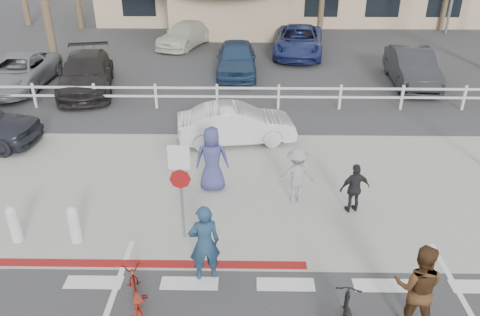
{
  "coord_description": "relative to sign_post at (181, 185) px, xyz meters",
  "views": [
    {
      "loc": [
        -0.83,
        -6.78,
        6.83
      ],
      "look_at": [
        -0.99,
        3.41,
        1.5
      ],
      "focal_mm": 35.0,
      "sensor_mm": 36.0,
      "label": 1
    }
  ],
  "objects": [
    {
      "name": "ground",
      "position": [
        2.3,
        -2.2,
        -1.45
      ],
      "size": [
        140.0,
        140.0,
        0.0
      ],
      "primitive_type": "plane",
      "color": "#333335"
    },
    {
      "name": "sidewalk_plaza",
      "position": [
        2.3,
        2.3,
        -1.44
      ],
      "size": [
        22.0,
        7.0,
        0.01
      ],
      "primitive_type": "cube",
      "color": "gray",
      "rests_on": "ground"
    },
    {
      "name": "cross_street",
      "position": [
        2.3,
        6.3,
        -1.45
      ],
      "size": [
        40.0,
        5.0,
        0.01
      ],
      "primitive_type": "cube",
      "color": "#333335",
      "rests_on": "ground"
    },
    {
      "name": "parking_lot",
      "position": [
        2.3,
        15.8,
        -1.45
      ],
      "size": [
        50.0,
        16.0,
        0.01
      ],
      "primitive_type": "cube",
      "color": "#333335",
      "rests_on": "ground"
    },
    {
      "name": "curb_red",
      "position": [
        -0.7,
        -1.0,
        -1.44
      ],
      "size": [
        7.0,
        0.25,
        0.02
      ],
      "primitive_type": "cube",
      "color": "maroon",
      "rests_on": "ground"
    },
    {
      "name": "rail_fence",
      "position": [
        2.8,
        8.3,
        -0.95
      ],
      "size": [
        29.4,
        0.16,
        1.0
      ],
      "primitive_type": null,
      "color": "silver",
      "rests_on": "ground"
    },
    {
      "name": "sign_post",
      "position": [
        0.0,
        0.0,
        0.0
      ],
      "size": [
        0.5,
        0.1,
        2.9
      ],
      "primitive_type": null,
      "color": "gray",
      "rests_on": "ground"
    },
    {
      "name": "bollard_0",
      "position": [
        -2.5,
        -0.2,
        -0.97
      ],
      "size": [
        0.26,
        0.26,
        0.95
      ],
      "primitive_type": null,
      "color": "silver",
      "rests_on": "ground"
    },
    {
      "name": "bollard_1",
      "position": [
        -3.9,
        -0.2,
        -0.97
      ],
      "size": [
        0.26,
        0.26,
        0.95
      ],
      "primitive_type": null,
      "color": "silver",
      "rests_on": "ground"
    },
    {
      "name": "bike_red",
      "position": [
        -0.58,
        -2.5,
        -0.98
      ],
      "size": [
        1.16,
        1.88,
        0.93
      ],
      "primitive_type": "imported",
      "rotation": [
        0.0,
        0.0,
        3.47
      ],
      "color": "maroon",
      "rests_on": "ground"
    },
    {
      "name": "rider_red",
      "position": [
        0.62,
        -1.38,
        -0.56
      ],
      "size": [
        0.74,
        0.58,
        1.78
      ],
      "primitive_type": "imported",
      "rotation": [
        0.0,
        0.0,
        3.41
      ],
      "color": "navy",
      "rests_on": "ground"
    },
    {
      "name": "rider_black",
      "position": [
        4.57,
        -2.57,
        -0.56
      ],
      "size": [
        1.04,
        0.92,
        1.78
      ],
      "primitive_type": "imported",
      "rotation": [
        0.0,
        0.0,
        2.8
      ],
      "color": "#482C17",
      "rests_on": "ground"
    },
    {
      "name": "pedestrian_a",
      "position": [
        2.79,
        1.65,
        -0.67
      ],
      "size": [
        1.07,
        0.69,
        1.56
      ],
      "primitive_type": "imported",
      "rotation": [
        0.0,
        0.0,
        3.26
      ],
      "color": "gray",
      "rests_on": "ground"
    },
    {
      "name": "pedestrian_child",
      "position": [
        4.21,
        1.17,
        -0.77
      ],
      "size": [
        0.85,
        0.51,
        1.36
      ],
      "primitive_type": "imported",
      "rotation": [
        0.0,
        0.0,
        3.38
      ],
      "color": "black",
      "rests_on": "ground"
    },
    {
      "name": "pedestrian_b",
      "position": [
        0.53,
        2.22,
        -0.52
      ],
      "size": [
        0.91,
        0.6,
        1.86
      ],
      "primitive_type": "imported",
      "rotation": [
        0.0,
        0.0,
        3.15
      ],
      "color": "navy",
      "rests_on": "ground"
    },
    {
      "name": "car_white_sedan",
      "position": [
        1.12,
        5.28,
        -0.81
      ],
      "size": [
        4.05,
        1.92,
        1.28
      ],
      "primitive_type": "imported",
      "rotation": [
        0.0,
        0.0,
        1.72
      ],
      "color": "silver",
      "rests_on": "ground"
    },
    {
      "name": "lot_car_0",
      "position": [
        -8.53,
        10.69,
        -0.74
      ],
      "size": [
        2.38,
        5.1,
        1.41
      ],
      "primitive_type": "imported",
      "rotation": [
        0.0,
        0.0,
        0.01
      ],
      "color": "gray",
      "rests_on": "ground"
    },
    {
      "name": "lot_car_1",
      "position": [
        -5.46,
        10.38,
        -0.68
      ],
      "size": [
        3.26,
        5.63,
        1.53
      ],
      "primitive_type": "imported",
      "rotation": [
        0.0,
        0.0,
        0.22
      ],
      "color": "black",
      "rests_on": "ground"
    },
    {
      "name": "lot_car_2",
      "position": [
        0.96,
        12.79,
        -0.67
      ],
      "size": [
        1.91,
        4.58,
        1.55
      ],
      "primitive_type": "imported",
      "rotation": [
        0.0,
        0.0,
        0.02
      ],
      "color": "navy",
      "rests_on": "ground"
    },
    {
      "name": "lot_car_3",
      "position": [
        8.81,
        11.45,
        -0.67
      ],
      "size": [
        1.97,
        4.83,
        1.56
      ],
      "primitive_type": "imported",
      "rotation": [
        0.0,
        0.0,
        -0.07
      ],
      "color": "#25262A",
      "rests_on": "ground"
    },
    {
      "name": "lot_car_4",
      "position": [
        -2.12,
        18.14,
        -0.78
      ],
      "size": [
        3.42,
        4.95,
        1.33
      ],
      "primitive_type": "imported",
      "rotation": [
        0.0,
        0.0,
        -0.38
      ],
      "color": "silver",
      "rests_on": "ground"
    },
    {
      "name": "lot_car_5",
      "position": [
        4.24,
        16.32,
        -0.7
      ],
      "size": [
        3.18,
        5.69,
        1.5
      ],
      "primitive_type": "imported",
      "rotation": [
        0.0,
        0.0,
        -0.13
      ],
      "color": "navy",
      "rests_on": "ground"
    }
  ]
}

